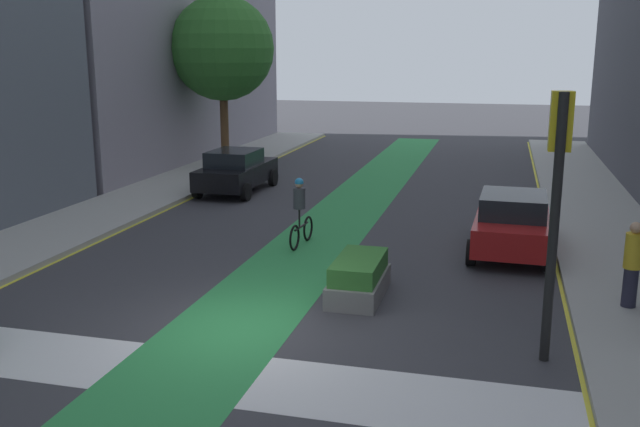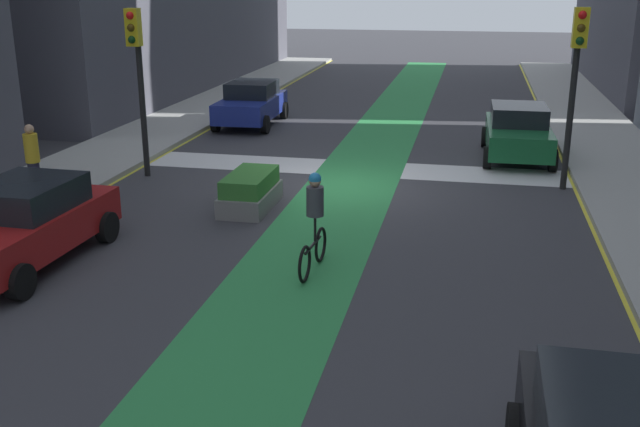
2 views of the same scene
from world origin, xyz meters
TOP-DOWN VIEW (x-y plane):
  - ground_plane at (0.00, 0.00)m, footprint 120.00×120.00m
  - bike_lane_paint at (-0.24, 0.00)m, footprint 2.40×60.00m
  - crosswalk_band at (0.00, -2.00)m, footprint 12.00×1.80m
  - curb_stripe_right at (6.00, 0.00)m, footprint 0.16×60.00m
  - traffic_signal_near_right at (5.41, 0.10)m, footprint 0.35×0.52m
  - car_black_left_far at (-4.85, 12.23)m, footprint 2.04×4.21m
  - car_red_right_far at (4.89, 6.52)m, footprint 2.12×4.25m
  - cyclist_in_lane at (-0.53, 5.74)m, footprint 0.32×1.73m
  - pedestrian_sidewalk_right_a at (7.12, 2.64)m, footprint 0.34×0.34m
  - street_tree_near at (-7.36, 17.34)m, footprint 4.47×4.47m
  - median_planter at (1.76, 2.27)m, footprint 1.03×2.14m

SIDE VIEW (x-z plane):
  - ground_plane at x=0.00m, z-range 0.00..0.00m
  - crosswalk_band at x=0.00m, z-range 0.00..0.01m
  - bike_lane_paint at x=-0.24m, z-range 0.00..0.01m
  - curb_stripe_right at x=6.00m, z-range 0.00..0.01m
  - median_planter at x=1.76m, z-range -0.02..0.83m
  - car_black_left_far at x=-4.85m, z-range 0.02..1.59m
  - car_red_right_far at x=4.89m, z-range 0.02..1.59m
  - cyclist_in_lane at x=-0.53m, z-range 0.04..1.90m
  - pedestrian_sidewalk_right_a at x=7.12m, z-range 0.17..1.88m
  - traffic_signal_near_right at x=5.41m, z-range 0.89..5.35m
  - street_tree_near at x=-7.36m, z-range 1.53..8.80m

